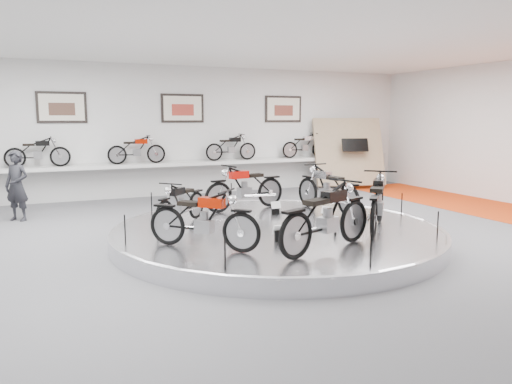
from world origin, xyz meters
name	(u,v)px	position (x,y,z in m)	size (l,w,h in m)	color
floor	(284,245)	(0.00, 0.00, 0.00)	(16.00, 16.00, 0.00)	#555557
ceiling	(286,28)	(0.00, 0.00, 4.00)	(16.00, 16.00, 0.00)	white
wall_back	(183,131)	(0.00, 7.00, 2.00)	(16.00, 16.00, 0.00)	silver
dado_band	(184,177)	(0.00, 6.98, 0.55)	(15.68, 0.04, 1.10)	#BCBCBA
display_platform	(277,234)	(0.00, 0.30, 0.15)	(6.40, 6.40, 0.30)	silver
platform_rim	(277,228)	(0.00, 0.30, 0.27)	(6.40, 6.40, 0.10)	#B2B2BA
shelf	(186,164)	(0.00, 6.70, 1.00)	(11.00, 0.55, 0.10)	silver
poster_left	(62,107)	(-3.50, 6.96, 2.70)	(1.35, 0.06, 0.88)	#EEE5CC
poster_center	(183,108)	(0.00, 6.96, 2.70)	(1.35, 0.06, 0.88)	#EEE5CC
poster_right	(283,109)	(3.50, 6.96, 2.70)	(1.35, 0.06, 0.88)	#EEE5CC
display_panel	(349,152)	(5.60, 6.10, 1.25)	(2.40, 0.12, 2.40)	#9C8167
shelf_bike_a	(38,154)	(-4.20, 6.70, 1.42)	(1.22, 0.42, 0.73)	black
shelf_bike_b	(137,152)	(-1.50, 6.70, 1.42)	(1.22, 0.42, 0.73)	#941300
shelf_bike_c	(231,149)	(1.50, 6.70, 1.42)	(1.22, 0.42, 0.73)	black
shelf_bike_d	(305,147)	(4.20, 6.70, 1.42)	(1.22, 0.42, 0.73)	#BBBABF
bike_a	(327,188)	(1.73, 1.26, 0.83)	(1.81, 0.64, 1.06)	#BBBABF
bike_b	(245,187)	(0.12, 2.23, 0.83)	(1.80, 0.64, 1.06)	red
bike_c	(181,203)	(-1.66, 1.28, 0.74)	(1.49, 0.53, 0.88)	black
bike_d	(203,219)	(-1.84, -0.72, 0.80)	(1.69, 0.60, 0.99)	#941300
bike_e	(327,216)	(-0.06, -1.61, 0.86)	(1.89, 0.67, 1.11)	black
bike_f	(378,201)	(1.62, -0.71, 0.85)	(1.86, 0.66, 1.09)	black
visitor	(17,186)	(-4.70, 4.58, 0.83)	(0.60, 0.40, 1.66)	black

